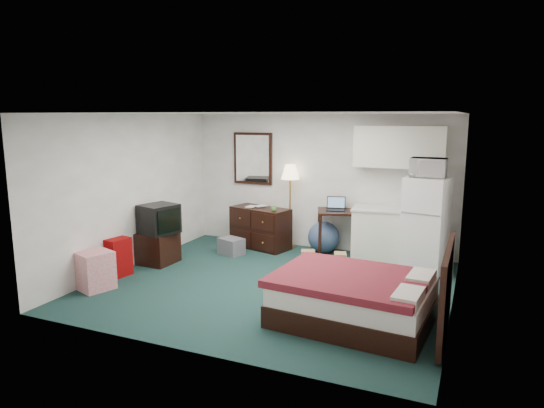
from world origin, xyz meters
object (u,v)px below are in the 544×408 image
at_px(desk, 336,232).
at_px(fridge, 426,225).
at_px(suitcase, 119,257).
at_px(bed, 353,299).
at_px(tv_stand, 158,248).
at_px(kitchen_counter, 377,235).
at_px(dresser, 260,228).
at_px(floor_lamp, 290,207).

height_order(desk, fridge, fridge).
relative_size(desk, suitcase, 1.35).
relative_size(bed, tv_stand, 3.08).
distance_m(fridge, bed, 2.50).
bearing_deg(fridge, suitcase, -142.51).
height_order(desk, bed, desk).
relative_size(tv_stand, suitcase, 0.97).
bearing_deg(kitchen_counter, bed, -90.39).
relative_size(kitchen_counter, suitcase, 1.48).
bearing_deg(dresser, floor_lamp, 39.75).
bearing_deg(suitcase, tv_stand, 89.55).
distance_m(floor_lamp, desk, 1.01).
bearing_deg(floor_lamp, tv_stand, -133.25).
bearing_deg(tv_stand, dresser, 55.19).
xyz_separation_m(desk, fridge, (1.57, -0.35, 0.36)).
bearing_deg(desk, tv_stand, -166.21).
bearing_deg(tv_stand, bed, -13.95).
height_order(dresser, fridge, fridge).
bearing_deg(fridge, floor_lamp, -179.48).
height_order(desk, tv_stand, desk).
bearing_deg(fridge, kitchen_counter, 169.30).
bearing_deg(suitcase, desk, 52.01).
bearing_deg(floor_lamp, bed, -56.11).
distance_m(bed, suitcase, 3.78).
height_order(kitchen_counter, suitcase, kitchen_counter).
bearing_deg(fridge, tv_stand, -151.10).
height_order(kitchen_counter, bed, kitchen_counter).
bearing_deg(dresser, tv_stand, -111.76).
height_order(tv_stand, suitcase, suitcase).
height_order(kitchen_counter, fridge, fridge).
height_order(floor_lamp, suitcase, floor_lamp).
distance_m(floor_lamp, bed, 3.48).
height_order(dresser, floor_lamp, floor_lamp).
bearing_deg(dresser, desk, 19.74).
bearing_deg(suitcase, dresser, 70.72).
xyz_separation_m(kitchen_counter, bed, (0.25, -2.72, -0.15)).
height_order(bed, tv_stand, bed).
distance_m(dresser, suitcase, 2.73).
xyz_separation_m(bed, suitcase, (-3.77, 0.25, 0.01)).
distance_m(desk, fridge, 1.65).
bearing_deg(kitchen_counter, floor_lamp, 169.47).
relative_size(dresser, bed, 0.63).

